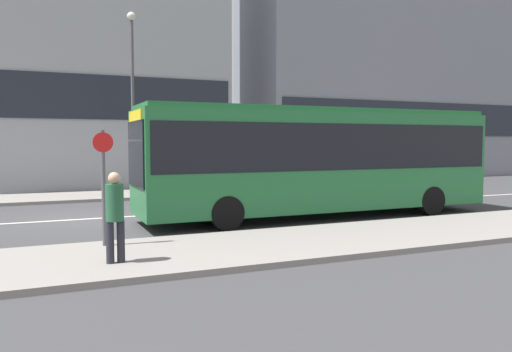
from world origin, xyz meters
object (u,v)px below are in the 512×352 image
at_px(city_bus, 319,155).
at_px(bus_stop_sign, 103,178).
at_px(pedestrian_near_stop, 115,211).
at_px(street_lamp, 133,86).
at_px(parked_car_0, 336,180).
at_px(parked_car_1, 419,177).

distance_m(city_bus, bus_stop_sign, 7.53).
bearing_deg(pedestrian_near_stop, city_bus, -152.79).
relative_size(pedestrian_near_stop, street_lamp, 0.23).
bearing_deg(parked_car_0, street_lamp, 170.83).
bearing_deg(city_bus, parked_car_1, 27.58).
height_order(city_bus, pedestrian_near_stop, city_bus).
distance_m(parked_car_0, street_lamp, 10.18).
distance_m(city_bus, parked_car_0, 7.66).
relative_size(parked_car_0, parked_car_1, 0.90).
distance_m(parked_car_1, pedestrian_near_stop, 19.47).
distance_m(bus_stop_sign, street_lamp, 10.88).
bearing_deg(bus_stop_sign, city_bus, 20.41).
relative_size(city_bus, pedestrian_near_stop, 6.76).
bearing_deg(street_lamp, parked_car_0, -9.17).
relative_size(parked_car_0, pedestrian_near_stop, 2.25).
bearing_deg(pedestrian_near_stop, parked_car_0, -142.49).
height_order(city_bus, parked_car_0, city_bus).
xyz_separation_m(parked_car_0, bus_stop_sign, (-11.56, -8.66, 1.01)).
distance_m(parked_car_1, bus_stop_sign, 18.65).
xyz_separation_m(bus_stop_sign, street_lamp, (2.39, 10.14, 3.14)).
relative_size(parked_car_1, bus_stop_sign, 1.69).
xyz_separation_m(city_bus, parked_car_1, (9.46, 6.00, -1.34)).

